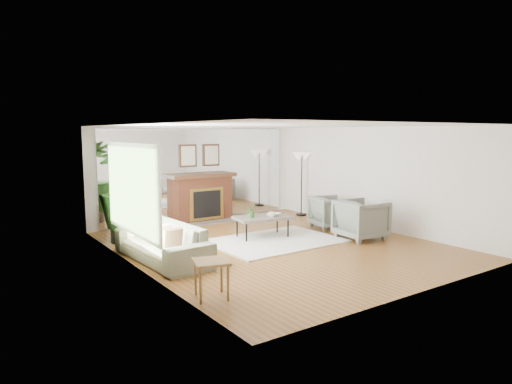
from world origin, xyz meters
TOP-DOWN VIEW (x-y plane):
  - ground at (0.00, 0.00)m, footprint 7.00×7.00m
  - wall_left at (-2.99, 0.00)m, footprint 0.02×7.00m
  - wall_right at (2.99, 0.00)m, footprint 0.02×7.00m
  - wall_back at (0.00, 3.49)m, footprint 6.00×0.02m
  - mirror_panel at (0.00, 3.47)m, footprint 5.40×0.04m
  - window_panel at (-2.96, 0.40)m, footprint 0.04×2.40m
  - fireplace at (0.00, 3.26)m, footprint 1.85×0.83m
  - area_rug at (0.14, 0.26)m, footprint 2.79×2.02m
  - coffee_table at (0.14, 0.71)m, footprint 1.33×0.90m
  - sofa at (-2.45, 0.29)m, footprint 1.05×2.38m
  - armchair_back at (2.17, 0.65)m, footprint 1.05×1.03m
  - armchair_front at (1.90, -0.60)m, footprint 1.06×1.03m
  - side_table at (-2.65, -1.94)m, footprint 0.61×0.61m
  - potted_ficus at (-2.52, 2.12)m, footprint 1.22×1.22m
  - floor_lamp at (2.70, 2.40)m, footprint 0.59×0.33m
  - tabletop_plant at (-0.14, 0.76)m, footprint 0.30×0.28m
  - fruit_bowl at (0.33, 0.60)m, footprint 0.30×0.30m
  - book at (0.47, 0.77)m, footprint 0.32×0.35m

SIDE VIEW (x-z plane):
  - ground at x=0.00m, z-range 0.00..0.00m
  - area_rug at x=0.14m, z-range 0.00..0.03m
  - sofa at x=-2.45m, z-range 0.00..0.68m
  - armchair_back at x=2.17m, z-range 0.00..0.80m
  - armchair_front at x=1.90m, z-range 0.00..0.88m
  - coffee_table at x=0.14m, z-range 0.21..0.70m
  - side_table at x=-2.65m, z-range 0.19..0.74m
  - book at x=0.47m, z-range 0.49..0.51m
  - fruit_bowl at x=0.33m, z-range 0.49..0.55m
  - tabletop_plant at x=-0.14m, z-range 0.49..0.77m
  - fireplace at x=0.00m, z-range -0.37..1.68m
  - potted_ficus at x=-2.52m, z-range 0.07..2.22m
  - wall_left at x=-2.99m, z-range 0.00..2.50m
  - wall_right at x=2.99m, z-range 0.00..2.50m
  - wall_back at x=0.00m, z-range 0.00..2.50m
  - mirror_panel at x=0.00m, z-range 0.05..2.45m
  - window_panel at x=-2.96m, z-range 0.60..2.10m
  - floor_lamp at x=2.70m, z-range 0.64..2.44m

